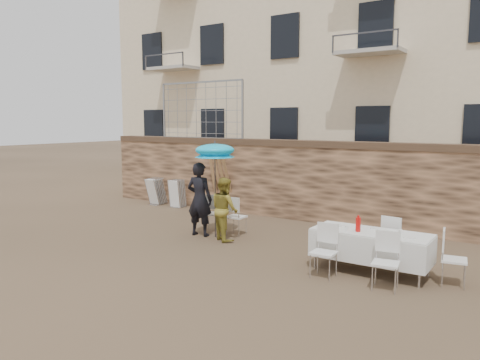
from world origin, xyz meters
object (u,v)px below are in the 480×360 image
Objects in this scene: woman_dress at (225,209)px; couple_chair_right at (236,216)px; umbrella at (215,153)px; table_chair_side at (454,258)px; couple_chair_left at (213,212)px; table_chair_front_left at (324,251)px; banquet_table at (371,234)px; table_chair_back at (394,239)px; chair_stack_left at (160,190)px; soda_bottle at (358,225)px; chair_stack_right at (181,193)px; man_suit at (200,199)px; table_chair_front_right at (386,262)px.

couple_chair_right is at bearing -55.27° from woman_dress.
umbrella is 2.24× the size of table_chair_side.
umbrella is 2.24× the size of couple_chair_left.
woman_dress is at bearing 156.53° from table_chair_front_left.
table_chair_back is at bearing 75.96° from banquet_table.
couple_chair_left is 1.00× the size of table_chair_side.
couple_chair_left is 1.04× the size of chair_stack_left.
soda_bottle is (4.17, -1.12, 0.43)m from couple_chair_left.
soda_bottle is at bearing -22.01° from chair_stack_left.
couple_chair_left reaches higher than chair_stack_left.
table_chair_back is 7.87m from chair_stack_right.
woman_dress is 0.61m from couple_chair_right.
banquet_table is 0.99m from table_chair_front_left.
soda_bottle is at bearing 162.92° from man_suit.
woman_dress reaches higher than banquet_table.
woman_dress is 1.34m from umbrella.
couple_chair_right is 3.67m from soda_bottle.
chair_stack_right is at bearing 157.11° from banquet_table.
couple_chair_left is 4.34m from soda_bottle.
couple_chair_left reaches higher than chair_stack_right.
chair_stack_left is (-4.56, 2.12, -0.02)m from couple_chair_right.
umbrella is 2.24× the size of table_chair_front_right.
chair_stack_right is (-7.83, 3.85, -0.02)m from table_chair_front_right.
chair_stack_right is (-2.96, 2.12, -0.02)m from couple_chair_left.
woman_dress reaches higher than couple_chair_right.
couple_chair_right is at bearing 165.17° from banquet_table.
umbrella is at bearing 11.16° from table_chair_back.
umbrella reaches higher than woman_dress.
banquet_table is at bearing 165.21° from man_suit.
couple_chair_right is 3.52m from table_chair_front_left.
table_chair_front_left is at bearing -20.67° from umbrella.
umbrella is 8.26× the size of soda_bottle.
soda_bottle reaches higher than couple_chair_left.
table_chair_back is (0.40, 0.95, -0.43)m from soda_bottle.
man_suit is at bearing -42.09° from chair_stack_right.
umbrella is 2.24× the size of couple_chair_right.
man_suit reaches higher than woman_dress.
umbrella is at bearing 13.59° from woman_dress.
umbrella is 4.90m from table_chair_front_right.
table_chair_front_left is 1.04× the size of chair_stack_right.
umbrella is at bearing 76.03° from table_chair_side.
banquet_table is 0.30m from soda_bottle.
table_chair_front_right is at bearing -26.15° from chair_stack_right.
umbrella is at bearing 172.52° from banquet_table.
soda_bottle is 0.27× the size of table_chair_back.
table_chair_front_right is 1.00× the size of table_chair_back.
table_chair_side is at bearing -4.49° from umbrella.
chair_stack_right is (-7.13, 3.25, -0.45)m from soda_bottle.
woman_dress is at bearing 170.72° from man_suit.
soda_bottle is 1.11m from table_chair_back.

